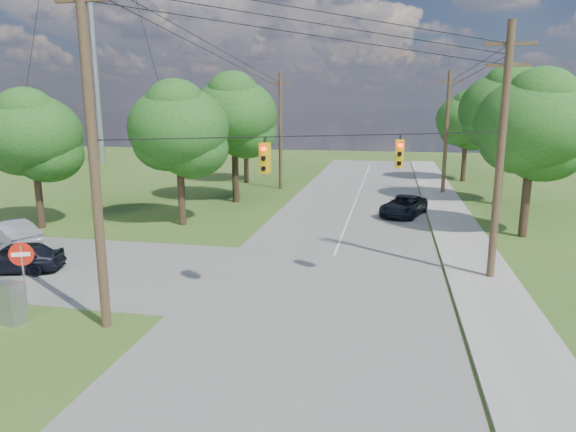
% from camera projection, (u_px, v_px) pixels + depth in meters
% --- Properties ---
extents(ground, '(140.00, 140.00, 0.00)m').
position_uv_depth(ground, '(235.00, 343.00, 15.97)').
color(ground, '#36571D').
rests_on(ground, ground).
extents(main_road, '(10.00, 100.00, 0.03)m').
position_uv_depth(main_road, '(320.00, 292.00, 20.37)').
color(main_road, gray).
rests_on(main_road, ground).
extents(sidewalk_east, '(2.60, 100.00, 0.12)m').
position_uv_depth(sidewalk_east, '(499.00, 303.00, 19.07)').
color(sidewalk_east, '#A7A59C').
rests_on(sidewalk_east, ground).
extents(pole_sw, '(2.00, 0.32, 12.00)m').
position_uv_depth(pole_sw, '(92.00, 139.00, 15.92)').
color(pole_sw, brown).
rests_on(pole_sw, ground).
extents(pole_ne, '(2.00, 0.32, 10.50)m').
position_uv_depth(pole_ne, '(501.00, 151.00, 20.77)').
color(pole_ne, brown).
rests_on(pole_ne, ground).
extents(pole_north_e, '(2.00, 0.32, 10.00)m').
position_uv_depth(pole_north_e, '(446.00, 132.00, 41.92)').
color(pole_north_e, brown).
rests_on(pole_north_e, ground).
extents(pole_north_w, '(2.00, 0.32, 10.00)m').
position_uv_depth(pole_north_w, '(280.00, 130.00, 44.60)').
color(pole_north_w, brown).
rests_on(pole_north_w, ground).
extents(power_lines, '(13.93, 29.62, 4.93)m').
position_uv_depth(power_lines, '(331.00, 65.00, 24.81)').
color(power_lines, black).
rests_on(power_lines, ground).
extents(traffic_signals, '(4.91, 3.27, 1.05)m').
position_uv_depth(traffic_signals, '(335.00, 155.00, 18.56)').
color(traffic_signals, '#E3B10D').
rests_on(traffic_signals, ground).
extents(tree_w_near, '(6.00, 6.00, 8.40)m').
position_uv_depth(tree_w_near, '(178.00, 128.00, 30.63)').
color(tree_w_near, '#3D2C1E').
rests_on(tree_w_near, ground).
extents(tree_w_mid, '(6.40, 6.40, 9.22)m').
position_uv_depth(tree_w_mid, '(234.00, 115.00, 37.97)').
color(tree_w_mid, '#3D2C1E').
rests_on(tree_w_mid, ground).
extents(tree_w_far, '(6.00, 6.00, 8.73)m').
position_uv_depth(tree_w_far, '(245.00, 116.00, 48.00)').
color(tree_w_far, '#3D2C1E').
rests_on(tree_w_far, ground).
extents(tree_e_near, '(6.20, 6.20, 8.81)m').
position_uv_depth(tree_e_near, '(533.00, 124.00, 27.67)').
color(tree_e_near, '#3D2C1E').
rests_on(tree_e_near, ground).
extents(tree_e_mid, '(6.60, 6.60, 9.64)m').
position_uv_depth(tree_e_mid, '(505.00, 110.00, 37.02)').
color(tree_e_mid, '#3D2C1E').
rests_on(tree_e_mid, ground).
extents(tree_e_far, '(5.80, 5.80, 8.32)m').
position_uv_depth(tree_e_far, '(467.00, 120.00, 48.92)').
color(tree_e_far, '#3D2C1E').
rests_on(tree_e_far, ground).
extents(tree_cross_n, '(5.60, 5.60, 7.91)m').
position_uv_depth(tree_cross_n, '(33.00, 135.00, 29.85)').
color(tree_cross_n, '#3D2C1E').
rests_on(tree_cross_n, ground).
extents(car_cross_dark, '(4.25, 2.59, 1.35)m').
position_uv_depth(car_cross_dark, '(16.00, 257.00, 22.61)').
color(car_cross_dark, black).
rests_on(car_cross_dark, cross_road).
extents(car_cross_silver, '(4.92, 3.34, 1.53)m').
position_uv_depth(car_cross_silver, '(5.00, 235.00, 26.18)').
color(car_cross_silver, '#A2A4A9').
rests_on(car_cross_silver, cross_road).
extents(car_main_north, '(3.60, 5.23, 1.33)m').
position_uv_depth(car_main_north, '(404.00, 206.00, 34.27)').
color(car_main_north, black).
rests_on(car_main_north, main_road).
extents(control_cabinet, '(0.91, 0.73, 1.46)m').
position_uv_depth(control_cabinet, '(11.00, 303.00, 17.28)').
color(control_cabinet, gray).
rests_on(control_cabinet, ground).
extents(do_not_enter_sign, '(0.79, 0.37, 2.56)m').
position_uv_depth(do_not_enter_sign, '(22.00, 262.00, 18.09)').
color(do_not_enter_sign, gray).
rests_on(do_not_enter_sign, ground).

